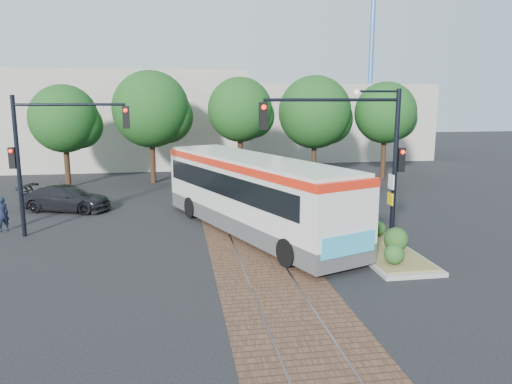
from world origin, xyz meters
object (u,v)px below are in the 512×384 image
Objects in this scene: city_bus at (252,191)px; traffic_island at (385,246)px; officer at (2,214)px; signal_pole_main at (364,146)px; parked_car at (66,198)px; signal_pole_left at (45,146)px.

city_bus reaches higher than traffic_island.
officer is (-15.48, 5.89, 0.45)m from traffic_island.
signal_pole_main is 1.29× the size of parked_car.
parked_car is at bearing 142.56° from signal_pole_main.
signal_pole_left is at bearing 158.55° from signal_pole_main.
signal_pole_main is at bearing -21.45° from signal_pole_left.
signal_pole_left is (-8.67, 1.03, 1.99)m from city_bus.
city_bus is 6.14m from traffic_island.
signal_pole_main is 1.00× the size of signal_pole_left.
signal_pole_left reaches higher than city_bus.
signal_pole_left reaches higher than officer.
city_bus is at bearing 139.42° from traffic_island.
parked_car is at bearing 94.09° from signal_pole_left.
signal_pole_main is (3.56, -3.78, 2.29)m from city_bus.
city_bus is 5.67m from signal_pole_main.
city_bus is at bearing -104.43° from parked_car.
signal_pole_left is at bearing 159.64° from traffic_island.
signal_pole_left is 1.29× the size of parked_car.
officer is at bearing 156.46° from signal_pole_left.
signal_pole_left is (-13.19, 4.89, 3.54)m from traffic_island.
city_bus is 2.43× the size of traffic_island.
signal_pole_main is at bearing -108.90° from parked_car.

